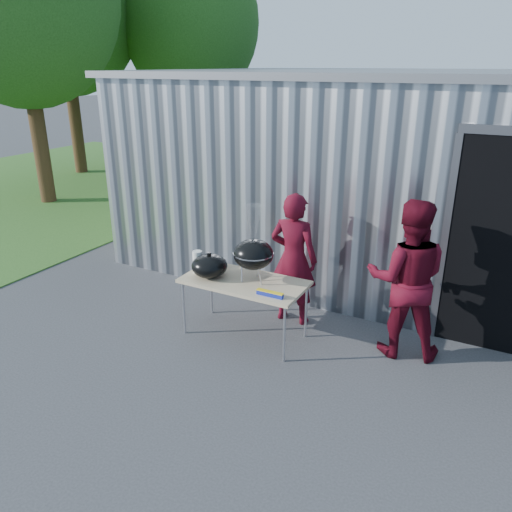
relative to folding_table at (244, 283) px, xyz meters
The scene contains 13 objects.
ground 0.92m from the folding_table, 87.92° to the right, with size 80.00×80.00×0.00m, color #37373A.
building 4.19m from the folding_table, 76.81° to the left, with size 8.20×6.20×3.10m.
grass_patch 10.51m from the folding_table, 148.93° to the left, with size 10.00×12.00×0.02m, color #2D591E.
tree_mid 12.16m from the folding_table, 145.93° to the left, with size 4.48×4.48×7.42m.
tree_far 11.21m from the folding_table, 127.61° to the left, with size 4.00×4.00×6.63m.
folding_table is the anchor object (origin of this frame).
kettle_grill 0.47m from the folding_table, 15.12° to the left, with size 0.49×0.49×0.95m.
grill_lid 0.48m from the folding_table, 166.89° to the right, with size 0.44×0.44×0.32m.
paper_towels 0.67m from the folding_table, behind, with size 0.12×0.12×0.28m, color white.
white_tub 0.60m from the folding_table, 157.09° to the left, with size 0.20×0.15×0.10m, color white.
foil_box 0.54m from the folding_table, 27.91° to the right, with size 0.32×0.06×0.06m.
person_cook 0.76m from the folding_table, 61.34° to the left, with size 0.63×0.41×1.73m, color #4C0815.
person_bystander 1.89m from the folding_table, 16.56° to the left, with size 0.90×0.70×1.86m, color #4C0815.
Camera 1 is at (2.70, -4.21, 3.19)m, focal length 35.00 mm.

